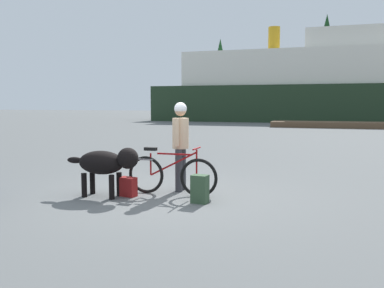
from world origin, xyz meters
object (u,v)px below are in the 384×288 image
(person_cyclist, at_px, (181,138))
(dog, at_px, (106,163))
(bicycle, at_px, (171,175))
(handbag_pannier, at_px, (128,187))
(backpack, at_px, (200,189))
(ferry_boat, at_px, (313,88))

(person_cyclist, bearing_deg, dog, -140.06)
(person_cyclist, xyz_separation_m, dog, (-1.12, -0.93, -0.42))
(bicycle, relative_size, handbag_pannier, 4.95)
(bicycle, bearing_deg, dog, -154.74)
(bicycle, height_order, handbag_pannier, bicycle)
(handbag_pannier, bearing_deg, person_cyclist, 45.24)
(bicycle, distance_m, person_cyclist, 0.79)
(backpack, bearing_deg, person_cyclist, 127.56)
(bicycle, xyz_separation_m, handbag_pannier, (-0.73, -0.35, -0.21))
(backpack, relative_size, ferry_boat, 0.02)
(backpack, bearing_deg, handbag_pannier, 177.05)
(bicycle, bearing_deg, backpack, -31.33)
(bicycle, height_order, ferry_boat, ferry_boat)
(bicycle, xyz_separation_m, dog, (-1.08, -0.51, 0.24))
(handbag_pannier, bearing_deg, bicycle, 25.51)
(backpack, relative_size, handbag_pannier, 1.37)
(bicycle, xyz_separation_m, ferry_boat, (1.69, 32.91, 2.78))
(dog, relative_size, backpack, 2.97)
(backpack, height_order, handbag_pannier, backpack)
(dog, height_order, backpack, dog)
(person_cyclist, distance_m, dog, 1.51)
(bicycle, distance_m, handbag_pannier, 0.83)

